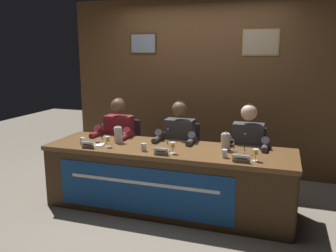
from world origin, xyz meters
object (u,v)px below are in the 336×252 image
at_px(panelist_right, 247,148).
at_px(juice_glass_center, 173,146).
at_px(water_pitcher_right_side, 226,142).
at_px(juice_glass_right, 256,153).
at_px(nameplate_right, 241,158).
at_px(water_cup_right, 225,154).
at_px(water_pitcher_left_side, 118,135).
at_px(microphone_right, 244,148).
at_px(document_stack_left, 95,145).
at_px(panelist_center, 178,142).
at_px(water_cup_center, 144,148).
at_px(chair_right, 247,165).
at_px(chair_left, 124,153).
at_px(panelist_left, 117,137).
at_px(nameplate_left, 88,144).
at_px(water_cup_left, 83,141).
at_px(microphone_left, 99,137).
at_px(conference_table, 165,170).
at_px(chair_center, 182,159).
at_px(microphone_center, 166,142).
at_px(juice_glass_left, 108,140).
at_px(nameplate_center, 161,151).

bearing_deg(panelist_right, juice_glass_center, -139.69).
bearing_deg(water_pitcher_right_side, juice_glass_right, -41.08).
distance_m(nameplate_right, water_cup_right, 0.21).
bearing_deg(water_pitcher_left_side, juice_glass_right, -8.35).
bearing_deg(microphone_right, document_stack_left, -174.97).
xyz_separation_m(nameplate_right, water_cup_right, (-0.18, 0.10, -0.00)).
distance_m(panelist_center, water_cup_center, 0.66).
distance_m(panelist_center, chair_right, 0.91).
bearing_deg(chair_left, water_cup_right, -27.28).
distance_m(water_cup_right, water_pitcher_right_side, 0.29).
height_order(juice_glass_center, document_stack_left, juice_glass_center).
bearing_deg(chair_right, water_pitcher_left_side, -159.02).
bearing_deg(panelist_left, nameplate_left, -90.51).
xyz_separation_m(juice_glass_center, water_cup_center, (-0.33, -0.00, -0.05)).
bearing_deg(water_pitcher_right_side, water_cup_left, -170.17).
height_order(water_cup_left, microphone_left, microphone_left).
relative_size(conference_table, chair_center, 3.21).
xyz_separation_m(juice_glass_center, water_pitcher_left_side, (-0.76, 0.24, 0.01)).
xyz_separation_m(chair_left, panelist_right, (1.70, -0.20, 0.28)).
bearing_deg(chair_right, microphone_center, -142.37).
bearing_deg(water_pitcher_left_side, water_pitcher_right_side, 2.85).
relative_size(nameplate_left, water_cup_center, 1.90).
xyz_separation_m(juice_glass_left, chair_center, (0.66, 0.79, -0.39)).
distance_m(juice_glass_left, juice_glass_center, 0.79).
distance_m(microphone_right, document_stack_left, 1.71).
distance_m(microphone_right, water_pitcher_right_side, 0.25).
distance_m(panelist_left, juice_glass_right, 1.94).
height_order(conference_table, chair_right, chair_right).
bearing_deg(water_cup_center, juice_glass_center, 0.85).
distance_m(chair_left, water_cup_left, 0.88).
xyz_separation_m(panelist_center, document_stack_left, (-0.84, -0.58, 0.04)).
relative_size(nameplate_center, juice_glass_center, 1.34).
bearing_deg(panelist_left, microphone_center, -28.59).
bearing_deg(panelist_right, chair_center, 166.82).
xyz_separation_m(panelist_left, water_pitcher_left_side, (0.21, -0.37, 0.13)).
xyz_separation_m(chair_center, juice_glass_right, (0.99, -0.81, 0.39)).
relative_size(juice_glass_right, water_pitcher_left_side, 0.59).
relative_size(microphone_left, microphone_center, 1.00).
height_order(nameplate_left, panelist_center, panelist_center).
bearing_deg(panelist_center, microphone_right, -26.56).
xyz_separation_m(chair_left, juice_glass_left, (0.18, -0.79, 0.39)).
relative_size(water_cup_center, water_pitcher_right_side, 0.40).
xyz_separation_m(microphone_left, nameplate_right, (1.70, -0.22, -0.03)).
distance_m(water_cup_center, nameplate_right, 1.07).
bearing_deg(microphone_right, water_pitcher_right_side, 150.76).
xyz_separation_m(panelist_left, microphone_left, (0.01, -0.47, 0.11)).
bearing_deg(juice_glass_right, water_cup_left, 179.47).
bearing_deg(microphone_center, chair_center, 89.54).
height_order(chair_center, water_pitcher_left_side, water_pitcher_left_side).
distance_m(microphone_left, microphone_center, 0.84).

